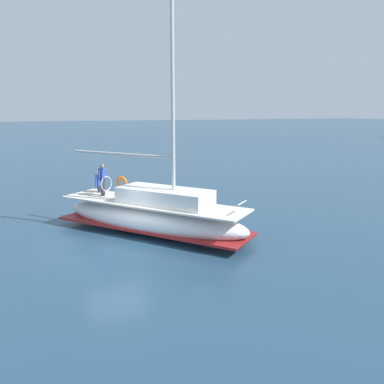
# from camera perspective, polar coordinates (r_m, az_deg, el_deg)

# --- Properties ---
(ground_plane) EXTENTS (400.00, 400.00, 0.00)m
(ground_plane) POSITION_cam_1_polar(r_m,az_deg,el_deg) (16.70, -10.97, -8.07)
(ground_plane) COLOR navy
(main_sailboat) EXTENTS (8.95, 7.93, 12.47)m
(main_sailboat) POSITION_cam_1_polar(r_m,az_deg,el_deg) (18.18, -5.66, -3.26)
(main_sailboat) COLOR white
(main_sailboat) RESTS_ON ground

